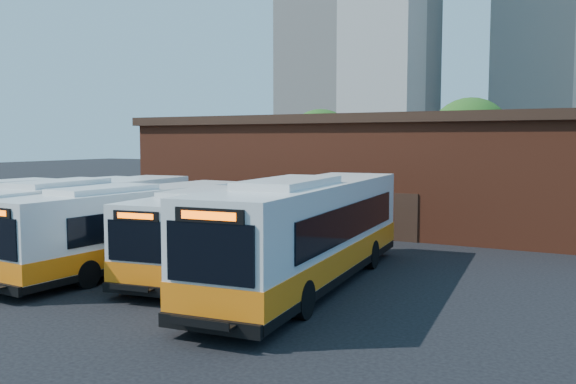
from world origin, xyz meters
The scene contains 10 objects.
ground centered at (0.00, 0.00, 0.00)m, with size 220.00×220.00×0.00m, color black.
bus_farwest centered at (-10.90, 3.53, 1.50)m, with size 3.37×12.27×3.31m.
bus_west centered at (-7.78, 3.53, 1.55)m, with size 3.63×12.71×3.42m.
bus_midwest centered at (-4.66, 2.99, 1.50)m, with size 3.25×12.26×3.31m.
bus_mideast centered at (-1.65, 4.60, 1.46)m, with size 3.93×12.00×3.22m.
bus_east centered at (2.72, 3.53, 1.73)m, with size 4.09×14.13×3.80m.
transit_worker centered at (1.44, -1.80, 0.91)m, with size 0.66×0.43×1.81m, color black.
depot_building centered at (0.00, 20.00, 3.26)m, with size 28.60×12.60×6.40m.
tree_west centered at (-10.00, 32.00, 4.64)m, with size 6.00×6.00×7.65m.
tree_mid centered at (2.00, 34.00, 5.08)m, with size 6.56×6.56×8.36m.
Camera 1 is at (11.82, -15.12, 5.03)m, focal length 38.00 mm.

